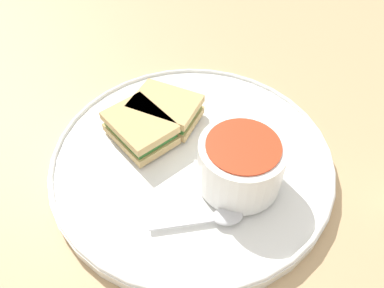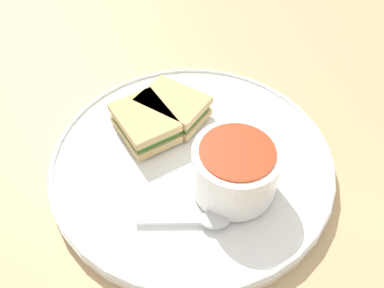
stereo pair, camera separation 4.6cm
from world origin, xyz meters
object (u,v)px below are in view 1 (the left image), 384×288
at_px(sandwich_half_near, 166,109).
at_px(sandwich_half_far, 140,128).
at_px(soup_bowl, 241,164).
at_px(spoon, 221,217).

relative_size(sandwich_half_near, sandwich_half_far, 0.93).
bearing_deg(sandwich_half_near, soup_bowl, 139.60).
relative_size(soup_bowl, sandwich_half_near, 0.97).
bearing_deg(sandwich_half_near, sandwich_half_far, 57.91).
distance_m(sandwich_half_near, sandwich_half_far, 0.05).
bearing_deg(sandwich_half_far, sandwich_half_near, -122.09).
relative_size(spoon, sandwich_half_near, 1.03).
height_order(sandwich_half_near, sandwich_half_far, same).
xyz_separation_m(soup_bowl, sandwich_half_near, (0.11, -0.09, -0.02)).
height_order(soup_bowl, sandwich_half_near, soup_bowl).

